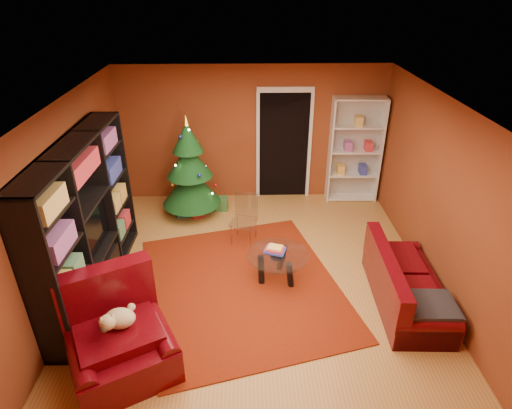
{
  "coord_description": "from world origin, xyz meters",
  "views": [
    {
      "loc": [
        -0.15,
        -5.03,
        3.98
      ],
      "look_at": [
        0.0,
        0.4,
        1.05
      ],
      "focal_mm": 30.0,
      "sensor_mm": 36.0,
      "label": 1
    }
  ],
  "objects_px": {
    "dog": "(120,318)",
    "christmas_tree": "(190,168)",
    "white_bookshelf": "(355,151)",
    "acrylic_chair": "(244,222)",
    "gift_box_teal": "(183,208)",
    "armchair": "(120,338)",
    "sofa": "(409,279)",
    "gift_box_red": "(197,210)",
    "coffee_table": "(278,267)",
    "gift_box_green": "(221,203)",
    "media_unit": "(86,222)",
    "rug": "(242,285)"
  },
  "relations": [
    {
      "from": "dog",
      "to": "christmas_tree",
      "type": "bearing_deg",
      "value": 56.34
    },
    {
      "from": "white_bookshelf",
      "to": "acrylic_chair",
      "type": "distance_m",
      "value": 2.71
    },
    {
      "from": "christmas_tree",
      "to": "gift_box_teal",
      "type": "height_order",
      "value": "christmas_tree"
    },
    {
      "from": "armchair",
      "to": "sofa",
      "type": "distance_m",
      "value": 3.72
    },
    {
      "from": "white_bookshelf",
      "to": "dog",
      "type": "xyz_separation_m",
      "value": [
        -3.48,
        -4.06,
        -0.33
      ]
    },
    {
      "from": "gift_box_teal",
      "to": "gift_box_red",
      "type": "height_order",
      "value": "gift_box_teal"
    },
    {
      "from": "christmas_tree",
      "to": "coffee_table",
      "type": "height_order",
      "value": "christmas_tree"
    },
    {
      "from": "acrylic_chair",
      "to": "coffee_table",
      "type": "bearing_deg",
      "value": -47.14
    },
    {
      "from": "white_bookshelf",
      "to": "armchair",
      "type": "bearing_deg",
      "value": -128.38
    },
    {
      "from": "armchair",
      "to": "sofa",
      "type": "xyz_separation_m",
      "value": [
        3.58,
        1.02,
        -0.08
      ]
    },
    {
      "from": "christmas_tree",
      "to": "gift_box_teal",
      "type": "distance_m",
      "value": 0.81
    },
    {
      "from": "gift_box_teal",
      "to": "gift_box_green",
      "type": "bearing_deg",
      "value": 16.16
    },
    {
      "from": "media_unit",
      "to": "armchair",
      "type": "bearing_deg",
      "value": -62.52
    },
    {
      "from": "coffee_table",
      "to": "acrylic_chair",
      "type": "distance_m",
      "value": 1.14
    },
    {
      "from": "christmas_tree",
      "to": "gift_box_teal",
      "type": "xyz_separation_m",
      "value": [
        -0.17,
        -0.04,
        -0.79
      ]
    },
    {
      "from": "gift_box_teal",
      "to": "coffee_table",
      "type": "bearing_deg",
      "value": -50.74
    },
    {
      "from": "sofa",
      "to": "armchair",
      "type": "bearing_deg",
      "value": 108.44
    },
    {
      "from": "christmas_tree",
      "to": "gift_box_red",
      "type": "distance_m",
      "value": 0.82
    },
    {
      "from": "armchair",
      "to": "acrylic_chair",
      "type": "distance_m",
      "value": 2.92
    },
    {
      "from": "christmas_tree",
      "to": "gift_box_red",
      "type": "bearing_deg",
      "value": -43.42
    },
    {
      "from": "gift_box_green",
      "to": "coffee_table",
      "type": "relative_size",
      "value": 0.27
    },
    {
      "from": "acrylic_chair",
      "to": "gift_box_red",
      "type": "bearing_deg",
      "value": 150.53
    },
    {
      "from": "christmas_tree",
      "to": "coffee_table",
      "type": "distance_m",
      "value": 2.59
    },
    {
      "from": "dog",
      "to": "sofa",
      "type": "bearing_deg",
      "value": -12.31
    },
    {
      "from": "gift_box_green",
      "to": "gift_box_red",
      "type": "xyz_separation_m",
      "value": [
        -0.44,
        -0.25,
        0.0
      ]
    },
    {
      "from": "gift_box_red",
      "to": "coffee_table",
      "type": "distance_m",
      "value": 2.37
    },
    {
      "from": "gift_box_red",
      "to": "sofa",
      "type": "relative_size",
      "value": 0.14
    },
    {
      "from": "acrylic_chair",
      "to": "gift_box_teal",
      "type": "bearing_deg",
      "value": 156.79
    },
    {
      "from": "gift_box_teal",
      "to": "armchair",
      "type": "xyz_separation_m",
      "value": [
        -0.24,
        -3.54,
        0.32
      ]
    },
    {
      "from": "rug",
      "to": "gift_box_teal",
      "type": "xyz_separation_m",
      "value": [
        -1.11,
        2.12,
        0.13
      ]
    },
    {
      "from": "armchair",
      "to": "media_unit",
      "type": "bearing_deg",
      "value": 88.85
    },
    {
      "from": "gift_box_green",
      "to": "sofa",
      "type": "xyz_separation_m",
      "value": [
        2.63,
        -2.72,
        0.26
      ]
    },
    {
      "from": "media_unit",
      "to": "sofa",
      "type": "distance_m",
      "value": 4.37
    },
    {
      "from": "sofa",
      "to": "dog",
      "type": "bearing_deg",
      "value": 107.53
    },
    {
      "from": "rug",
      "to": "armchair",
      "type": "height_order",
      "value": "armchair"
    },
    {
      "from": "rug",
      "to": "gift_box_teal",
      "type": "bearing_deg",
      "value": 117.56
    },
    {
      "from": "media_unit",
      "to": "acrylic_chair",
      "type": "bearing_deg",
      "value": 29.41
    },
    {
      "from": "dog",
      "to": "coffee_table",
      "type": "distance_m",
      "value": 2.41
    },
    {
      "from": "christmas_tree",
      "to": "acrylic_chair",
      "type": "xyz_separation_m",
      "value": [
        0.96,
        -1.01,
        -0.54
      ]
    },
    {
      "from": "gift_box_teal",
      "to": "armchair",
      "type": "bearing_deg",
      "value": -93.81
    },
    {
      "from": "gift_box_teal",
      "to": "armchair",
      "type": "relative_size",
      "value": 0.23
    },
    {
      "from": "rug",
      "to": "coffee_table",
      "type": "distance_m",
      "value": 0.58
    },
    {
      "from": "armchair",
      "to": "coffee_table",
      "type": "xyz_separation_m",
      "value": [
        1.86,
        1.56,
        -0.22
      ]
    },
    {
      "from": "rug",
      "to": "gift_box_green",
      "type": "relative_size",
      "value": 13.01
    },
    {
      "from": "media_unit",
      "to": "gift_box_red",
      "type": "distance_m",
      "value": 2.56
    },
    {
      "from": "gift_box_red",
      "to": "armchair",
      "type": "xyz_separation_m",
      "value": [
        -0.5,
        -3.5,
        0.34
      ]
    },
    {
      "from": "armchair",
      "to": "acrylic_chair",
      "type": "xyz_separation_m",
      "value": [
        1.37,
        2.58,
        -0.07
      ]
    },
    {
      "from": "gift_box_teal",
      "to": "dog",
      "type": "xyz_separation_m",
      "value": [
        -0.21,
        -3.47,
        0.55
      ]
    },
    {
      "from": "white_bookshelf",
      "to": "acrylic_chair",
      "type": "relative_size",
      "value": 2.7
    },
    {
      "from": "christmas_tree",
      "to": "dog",
      "type": "height_order",
      "value": "christmas_tree"
    }
  ]
}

